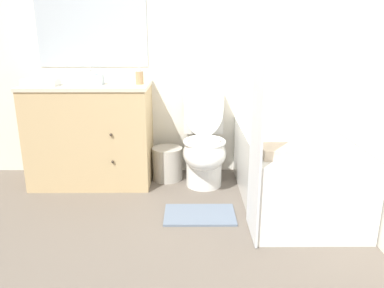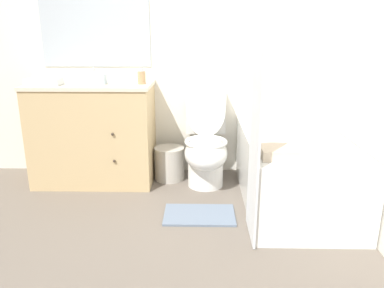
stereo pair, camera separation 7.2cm
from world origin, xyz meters
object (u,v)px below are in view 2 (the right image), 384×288
(wastebasket, at_px, (169,163))
(tissue_box, at_px, (97,79))
(bath_mat, at_px, (199,215))
(toilet, at_px, (206,145))
(soap_dispenser, at_px, (142,77))
(hand_towel_folded, at_px, (44,82))
(vanity_cabinet, at_px, (94,132))
(sink_faucet, at_px, (96,77))
(bath_towel_folded, at_px, (288,152))
(bathtub, at_px, (293,170))

(wastebasket, distance_m, tissue_box, 0.99)
(bath_mat, bearing_deg, wastebasket, 110.90)
(toilet, height_order, wastebasket, toilet)
(soap_dispenser, height_order, hand_towel_folded, soap_dispenser)
(vanity_cabinet, distance_m, bath_mat, 1.26)
(toilet, distance_m, soap_dispenser, 0.81)
(vanity_cabinet, xyz_separation_m, tissue_box, (0.07, -0.05, 0.48))
(sink_faucet, relative_size, hand_towel_folded, 0.51)
(toilet, height_order, bath_towel_folded, toilet)
(bath_mat, bearing_deg, sink_faucet, 136.76)
(sink_faucet, distance_m, bathtub, 1.92)
(toilet, bearing_deg, bathtub, -27.33)
(sink_faucet, relative_size, tissue_box, 0.97)
(tissue_box, bearing_deg, bath_towel_folded, -30.47)
(tissue_box, relative_size, bath_mat, 0.28)
(toilet, relative_size, bathtub, 0.63)
(vanity_cabinet, relative_size, sink_faucet, 7.49)
(bathtub, xyz_separation_m, tissue_box, (-1.62, 0.38, 0.67))
(vanity_cabinet, bearing_deg, tissue_box, -33.21)
(toilet, relative_size, wastebasket, 2.90)
(sink_faucet, relative_size, toilet, 0.16)
(toilet, bearing_deg, bath_mat, -94.73)
(soap_dispenser, bearing_deg, bathtub, -17.40)
(soap_dispenser, distance_m, hand_towel_folded, 0.81)
(vanity_cabinet, distance_m, sink_faucet, 0.51)
(wastebasket, bearing_deg, bath_towel_folded, -47.67)
(vanity_cabinet, relative_size, tissue_box, 7.29)
(soap_dispenser, xyz_separation_m, bath_mat, (0.50, -0.66, -0.95))
(wastebasket, bearing_deg, vanity_cabinet, -176.71)
(bathtub, relative_size, soap_dispenser, 10.31)
(bathtub, distance_m, hand_towel_folded, 2.17)
(vanity_cabinet, distance_m, wastebasket, 0.74)
(vanity_cabinet, bearing_deg, bath_towel_folded, -30.60)
(vanity_cabinet, xyz_separation_m, wastebasket, (0.67, 0.04, -0.31))
(vanity_cabinet, bearing_deg, bathtub, -14.09)
(toilet, distance_m, tissue_box, 1.10)
(wastebasket, xyz_separation_m, soap_dispenser, (-0.22, -0.07, 0.80))
(sink_faucet, relative_size, bathtub, 0.10)
(vanity_cabinet, xyz_separation_m, sink_faucet, (-0.00, 0.20, 0.47))
(toilet, bearing_deg, sink_faucet, 165.25)
(vanity_cabinet, distance_m, hand_towel_folded, 0.60)
(toilet, bearing_deg, soap_dispenser, 176.65)
(bath_mat, bearing_deg, vanity_cabinet, 143.70)
(tissue_box, height_order, hand_towel_folded, tissue_box)
(hand_towel_folded, distance_m, bath_towel_folded, 2.07)
(sink_faucet, bearing_deg, bath_towel_folded, -35.74)
(bathtub, bearing_deg, toilet, 152.67)
(tissue_box, bearing_deg, toilet, -1.26)
(bathtub, xyz_separation_m, wastebasket, (-1.02, 0.46, -0.12))
(soap_dispenser, distance_m, bath_towel_folded, 1.44)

